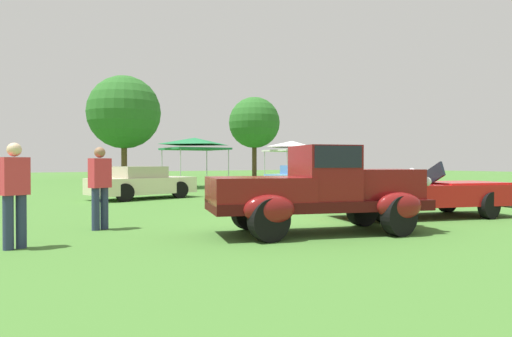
% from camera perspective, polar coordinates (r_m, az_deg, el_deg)
% --- Properties ---
extents(ground_plane, '(120.00, 120.00, 0.00)m').
position_cam_1_polar(ground_plane, '(9.76, 7.14, -7.36)').
color(ground_plane, '#42752D').
extents(feature_pickup_truck, '(4.46, 2.72, 1.70)m').
position_cam_1_polar(feature_pickup_truck, '(9.08, 7.86, -2.48)').
color(feature_pickup_truck, '#400B0B').
rests_on(feature_pickup_truck, ground_plane).
extents(neighbor_convertible, '(4.94, 2.90, 1.40)m').
position_cam_1_polar(neighbor_convertible, '(12.41, 19.94, -2.96)').
color(neighbor_convertible, red).
rests_on(neighbor_convertible, ground_plane).
extents(show_car_cream, '(4.18, 2.56, 1.22)m').
position_cam_1_polar(show_car_cream, '(17.98, -13.89, -1.73)').
color(show_car_cream, beige).
rests_on(show_car_cream, ground_plane).
extents(show_car_skyblue, '(4.20, 2.20, 1.22)m').
position_cam_1_polar(show_car_skyblue, '(23.25, 6.05, -1.14)').
color(show_car_skyblue, '#669EDB').
rests_on(show_car_skyblue, ground_plane).
extents(spectator_near_truck, '(0.46, 0.36, 1.69)m').
position_cam_1_polar(spectator_near_truck, '(9.96, -18.67, -1.95)').
color(spectator_near_truck, '#283351').
rests_on(spectator_near_truck, ground_plane).
extents(spectator_between_cars, '(0.46, 0.36, 1.69)m').
position_cam_1_polar(spectator_between_cars, '(8.28, -27.61, -2.54)').
color(spectator_between_cars, '#283351').
rests_on(spectator_between_cars, ground_plane).
extents(canopy_tent_left_field, '(3.04, 3.04, 2.71)m').
position_cam_1_polar(canopy_tent_left_field, '(25.38, -7.58, 3.14)').
color(canopy_tent_left_field, '#B7B7BC').
rests_on(canopy_tent_left_field, ground_plane).
extents(canopy_tent_center_field, '(2.78, 2.78, 2.71)m').
position_cam_1_polar(canopy_tent_center_field, '(29.16, 4.46, 2.84)').
color(canopy_tent_center_field, '#B7B7BC').
rests_on(canopy_tent_center_field, ground_plane).
extents(treeline_mid_left, '(5.61, 5.61, 8.03)m').
position_cam_1_polar(treeline_mid_left, '(37.27, -15.96, 6.67)').
color(treeline_mid_left, brown).
rests_on(treeline_mid_left, ground_plane).
extents(treeline_center, '(4.85, 4.85, 7.57)m').
position_cam_1_polar(treeline_center, '(44.16, -0.20, 5.66)').
color(treeline_center, '#47331E').
rests_on(treeline_center, ground_plane).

